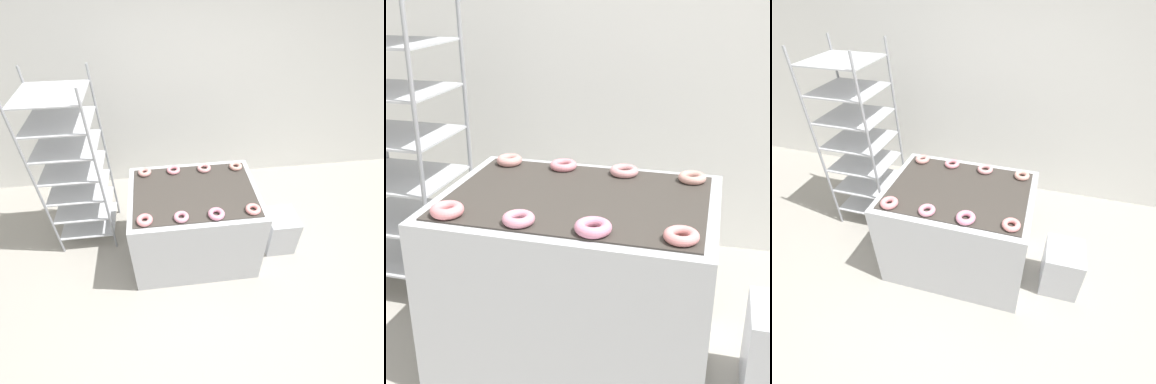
% 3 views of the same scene
% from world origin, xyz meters
% --- Properties ---
extents(ground_plane, '(14.00, 14.00, 0.00)m').
position_xyz_m(ground_plane, '(0.00, 0.00, 0.00)').
color(ground_plane, '#9E998E').
extents(wall_back, '(8.00, 0.05, 2.80)m').
position_xyz_m(wall_back, '(0.00, 2.12, 1.40)').
color(wall_back, white).
rests_on(wall_back, ground_plane).
extents(fryer_machine, '(1.24, 0.92, 0.86)m').
position_xyz_m(fryer_machine, '(0.00, 0.71, 0.43)').
color(fryer_machine, '#B7BABF').
rests_on(fryer_machine, ground_plane).
extents(baking_rack_cart, '(0.60, 0.57, 1.85)m').
position_xyz_m(baking_rack_cart, '(-1.16, 1.13, 0.94)').
color(baking_rack_cart, gray).
rests_on(baking_rack_cart, ground_plane).
extents(glaze_bin, '(0.32, 0.35, 0.45)m').
position_xyz_m(glaze_bin, '(0.95, 0.66, 0.22)').
color(glaze_bin, '#B7BABF').
rests_on(glaze_bin, ground_plane).
extents(donut_near_left, '(0.14, 0.14, 0.05)m').
position_xyz_m(donut_near_left, '(-0.47, 0.37, 0.88)').
color(donut_near_left, pink).
rests_on(donut_near_left, fryer_machine).
extents(donut_near_midleft, '(0.13, 0.13, 0.04)m').
position_xyz_m(donut_near_midleft, '(-0.15, 0.37, 0.88)').
color(donut_near_midleft, pink).
rests_on(donut_near_midleft, fryer_machine).
extents(donut_near_midright, '(0.15, 0.15, 0.04)m').
position_xyz_m(donut_near_midright, '(0.15, 0.37, 0.88)').
color(donut_near_midright, pink).
rests_on(donut_near_midright, fryer_machine).
extents(donut_near_right, '(0.13, 0.13, 0.04)m').
position_xyz_m(donut_near_right, '(0.48, 0.39, 0.88)').
color(donut_near_right, pink).
rests_on(donut_near_right, fryer_machine).
extents(donut_far_left, '(0.13, 0.13, 0.04)m').
position_xyz_m(donut_far_left, '(-0.46, 1.04, 0.88)').
color(donut_far_left, tan).
rests_on(donut_far_left, fryer_machine).
extents(donut_far_midleft, '(0.14, 0.14, 0.04)m').
position_xyz_m(donut_far_midleft, '(-0.17, 1.05, 0.88)').
color(donut_far_midleft, pink).
rests_on(donut_far_midleft, fryer_machine).
extents(donut_far_midright, '(0.14, 0.14, 0.04)m').
position_xyz_m(donut_far_midright, '(0.15, 1.04, 0.88)').
color(donut_far_midright, '#D38E90').
rests_on(donut_far_midright, fryer_machine).
extents(donut_far_right, '(0.13, 0.13, 0.04)m').
position_xyz_m(donut_far_right, '(0.48, 1.03, 0.88)').
color(donut_far_right, tan).
rests_on(donut_far_right, fryer_machine).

